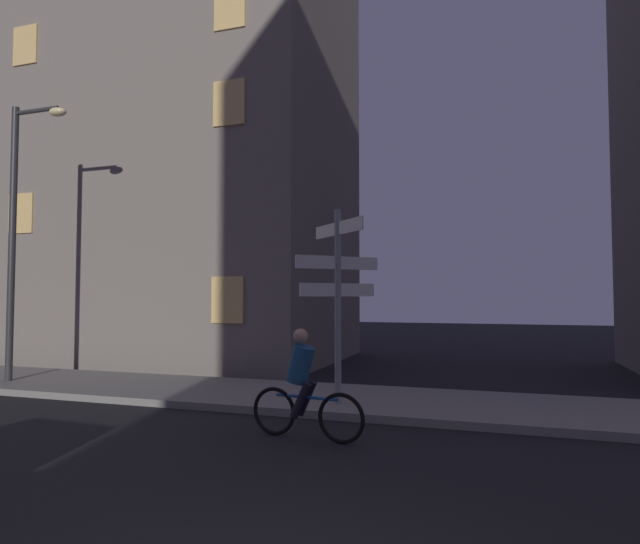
# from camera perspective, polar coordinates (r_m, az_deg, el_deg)

# --- Properties ---
(sidewalk_kerb) EXTENTS (40.00, 2.89, 0.14)m
(sidewalk_kerb) POSITION_cam_1_polar(r_m,az_deg,el_deg) (10.41, 9.87, -13.77)
(sidewalk_kerb) COLOR gray
(sidewalk_kerb) RESTS_ON ground_plane
(signpost) EXTENTS (1.26, 1.26, 3.55)m
(signpost) POSITION_cam_1_polar(r_m,az_deg,el_deg) (9.74, 1.93, -1.56)
(signpost) COLOR gray
(signpost) RESTS_ON sidewalk_kerb
(street_lamp) EXTENTS (1.55, 0.28, 6.42)m
(street_lamp) POSITION_cam_1_polar(r_m,az_deg,el_deg) (14.29, -29.54, 5.00)
(street_lamp) COLOR #2D2D30
(street_lamp) RESTS_ON sidewalk_kerb
(cyclist) EXTENTS (1.81, 0.38, 1.61)m
(cyclist) POSITION_cam_1_polar(r_m,az_deg,el_deg) (8.00, -1.78, -12.27)
(cyclist) COLOR black
(cyclist) RESTS_ON ground_plane
(building_left_block) EXTENTS (13.85, 7.20, 18.45)m
(building_left_block) POSITION_cam_1_polar(r_m,az_deg,el_deg) (20.96, -18.08, 17.40)
(building_left_block) COLOR slate
(building_left_block) RESTS_ON ground_plane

